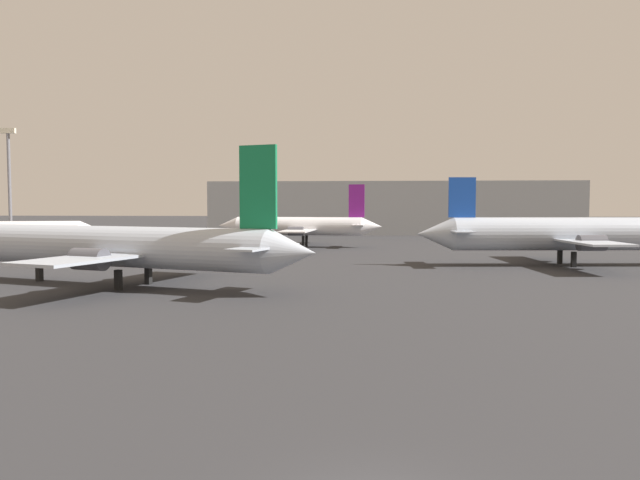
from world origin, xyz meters
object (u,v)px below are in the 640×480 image
Objects in this scene: airplane_on_taxiway at (123,247)px; airplane_far_right at (300,226)px; light_mast_left at (9,180)px; airplane_distant at (578,234)px.

airplane_far_right is at bearing -84.34° from airplane_on_taxiway.
light_mast_left is at bearing -32.82° from airplane_on_taxiway.
airplane_on_taxiway is at bearing -159.86° from airplane_distant.
light_mast_left is at bearing 159.00° from airplane_distant.
airplane_on_taxiway is at bearing -49.91° from light_mast_left.
airplane_distant is 1.96× the size of light_mast_left.
airplane_distant is 81.98m from light_mast_left.
airplane_on_taxiway reaches higher than airplane_far_right.
airplane_on_taxiway is 1.33× the size of airplane_far_right.
light_mast_left reaches higher than airplane_far_right.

